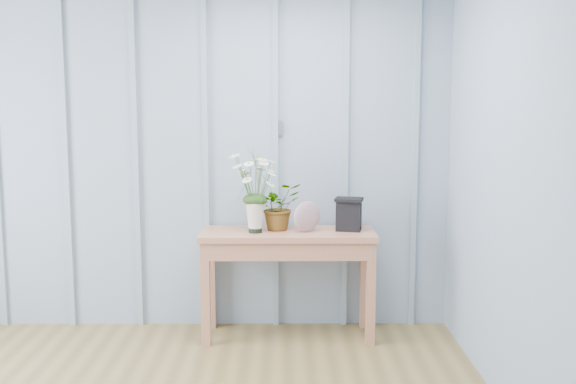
{
  "coord_description": "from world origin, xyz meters",
  "views": [
    {
      "loc": [
        0.81,
        -2.57,
        1.66
      ],
      "look_at": [
        0.84,
        1.94,
        1.03
      ],
      "focal_mm": 42.0,
      "sensor_mm": 36.0,
      "label": 1
    }
  ],
  "objects_px": {
    "carved_box": "(349,214)",
    "felt_disc_vessel": "(307,217)",
    "sideboard": "(288,247)",
    "daisy_vase": "(255,179)"
  },
  "relations": [
    {
      "from": "carved_box",
      "to": "felt_disc_vessel",
      "type": "bearing_deg",
      "value": -170.24
    },
    {
      "from": "sideboard",
      "to": "daisy_vase",
      "type": "xyz_separation_m",
      "value": [
        -0.22,
        -0.04,
        0.48
      ]
    },
    {
      "from": "felt_disc_vessel",
      "to": "carved_box",
      "type": "bearing_deg",
      "value": -22.37
    },
    {
      "from": "sideboard",
      "to": "carved_box",
      "type": "relative_size",
      "value": 5.26
    },
    {
      "from": "sideboard",
      "to": "daisy_vase",
      "type": "height_order",
      "value": "daisy_vase"
    },
    {
      "from": "sideboard",
      "to": "daisy_vase",
      "type": "relative_size",
      "value": 2.05
    },
    {
      "from": "sideboard",
      "to": "carved_box",
      "type": "distance_m",
      "value": 0.48
    },
    {
      "from": "sideboard",
      "to": "carved_box",
      "type": "bearing_deg",
      "value": 3.01
    },
    {
      "from": "daisy_vase",
      "to": "carved_box",
      "type": "relative_size",
      "value": 2.56
    },
    {
      "from": "sideboard",
      "to": "felt_disc_vessel",
      "type": "bearing_deg",
      "value": -12.14
    }
  ]
}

